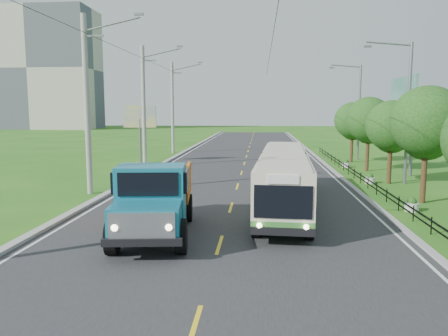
# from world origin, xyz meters

# --- Properties ---
(ground) EXTENTS (240.00, 240.00, 0.00)m
(ground) POSITION_xyz_m (0.00, 0.00, 0.00)
(ground) COLOR #226016
(ground) RESTS_ON ground
(road) EXTENTS (14.00, 120.00, 0.02)m
(road) POSITION_xyz_m (0.00, 20.00, 0.01)
(road) COLOR #28282B
(road) RESTS_ON ground
(curb_left) EXTENTS (0.40, 120.00, 0.15)m
(curb_left) POSITION_xyz_m (-7.20, 20.00, 0.07)
(curb_left) COLOR #9E9E99
(curb_left) RESTS_ON ground
(curb_right) EXTENTS (0.30, 120.00, 0.10)m
(curb_right) POSITION_xyz_m (7.15, 20.00, 0.05)
(curb_right) COLOR #9E9E99
(curb_right) RESTS_ON ground
(edge_line_left) EXTENTS (0.12, 120.00, 0.00)m
(edge_line_left) POSITION_xyz_m (-6.65, 20.00, 0.02)
(edge_line_left) COLOR silver
(edge_line_left) RESTS_ON road
(edge_line_right) EXTENTS (0.12, 120.00, 0.00)m
(edge_line_right) POSITION_xyz_m (6.65, 20.00, 0.02)
(edge_line_right) COLOR silver
(edge_line_right) RESTS_ON road
(centre_dash) EXTENTS (0.12, 2.20, 0.00)m
(centre_dash) POSITION_xyz_m (0.00, 0.00, 0.02)
(centre_dash) COLOR yellow
(centre_dash) RESTS_ON road
(railing_right) EXTENTS (0.04, 40.00, 0.60)m
(railing_right) POSITION_xyz_m (8.00, 14.00, 0.30)
(railing_right) COLOR black
(railing_right) RESTS_ON ground
(pole_near) EXTENTS (3.51, 0.32, 10.00)m
(pole_near) POSITION_xyz_m (-8.26, 9.00, 5.09)
(pole_near) COLOR gray
(pole_near) RESTS_ON ground
(pole_mid) EXTENTS (3.51, 0.32, 10.00)m
(pole_mid) POSITION_xyz_m (-8.26, 21.00, 5.09)
(pole_mid) COLOR gray
(pole_mid) RESTS_ON ground
(pole_far) EXTENTS (3.51, 0.32, 10.00)m
(pole_far) POSITION_xyz_m (-8.26, 33.00, 5.09)
(pole_far) COLOR gray
(pole_far) RESTS_ON ground
(tree_third) EXTENTS (3.60, 3.62, 6.00)m
(tree_third) POSITION_xyz_m (9.86, 8.14, 3.99)
(tree_third) COLOR #382314
(tree_third) RESTS_ON ground
(tree_fourth) EXTENTS (3.24, 3.31, 5.40)m
(tree_fourth) POSITION_xyz_m (9.86, 14.14, 3.59)
(tree_fourth) COLOR #382314
(tree_fourth) RESTS_ON ground
(tree_fifth) EXTENTS (3.48, 3.52, 5.80)m
(tree_fifth) POSITION_xyz_m (9.86, 20.14, 3.85)
(tree_fifth) COLOR #382314
(tree_fifth) RESTS_ON ground
(tree_back) EXTENTS (3.30, 3.36, 5.50)m
(tree_back) POSITION_xyz_m (9.86, 26.14, 3.65)
(tree_back) COLOR #382314
(tree_back) RESTS_ON ground
(streetlight_mid) EXTENTS (3.02, 0.20, 9.07)m
(streetlight_mid) POSITION_xyz_m (10.64, 14.00, 4.90)
(streetlight_mid) COLOR slate
(streetlight_mid) RESTS_ON ground
(streetlight_far) EXTENTS (3.02, 0.20, 9.07)m
(streetlight_far) POSITION_xyz_m (10.64, 28.00, 4.90)
(streetlight_far) COLOR slate
(streetlight_far) RESTS_ON ground
(planter_near) EXTENTS (0.64, 0.64, 0.67)m
(planter_near) POSITION_xyz_m (8.60, 6.00, 0.29)
(planter_near) COLOR silver
(planter_near) RESTS_ON ground
(planter_mid) EXTENTS (0.64, 0.64, 0.67)m
(planter_mid) POSITION_xyz_m (8.60, 14.00, 0.29)
(planter_mid) COLOR silver
(planter_mid) RESTS_ON ground
(planter_far) EXTENTS (0.64, 0.64, 0.67)m
(planter_far) POSITION_xyz_m (8.60, 22.00, 0.29)
(planter_far) COLOR silver
(planter_far) RESTS_ON ground
(billboard_left) EXTENTS (3.00, 0.20, 5.20)m
(billboard_left) POSITION_xyz_m (-9.50, 24.00, 3.87)
(billboard_left) COLOR slate
(billboard_left) RESTS_ON ground
(billboard_right) EXTENTS (0.24, 6.00, 7.30)m
(billboard_right) POSITION_xyz_m (12.30, 20.00, 5.34)
(billboard_right) COLOR slate
(billboard_right) RESTS_ON ground
(apartment_near) EXTENTS (28.00, 14.00, 30.00)m
(apartment_near) POSITION_xyz_m (-55.00, 95.00, 15.00)
(apartment_near) COLOR #B7B2A3
(apartment_near) RESTS_ON ground
(apartment_far) EXTENTS (24.00, 14.00, 26.00)m
(apartment_far) POSITION_xyz_m (-80.00, 120.00, 13.00)
(apartment_far) COLOR #B7B2A3
(apartment_far) RESTS_ON ground
(bus) EXTENTS (2.99, 13.85, 2.65)m
(bus) POSITION_xyz_m (2.59, 6.60, 1.60)
(bus) COLOR #3B8234
(bus) RESTS_ON ground
(dump_truck) EXTENTS (3.28, 6.92, 2.80)m
(dump_truck) POSITION_xyz_m (-2.58, 1.14, 1.59)
(dump_truck) COLOR #167089
(dump_truck) RESTS_ON ground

